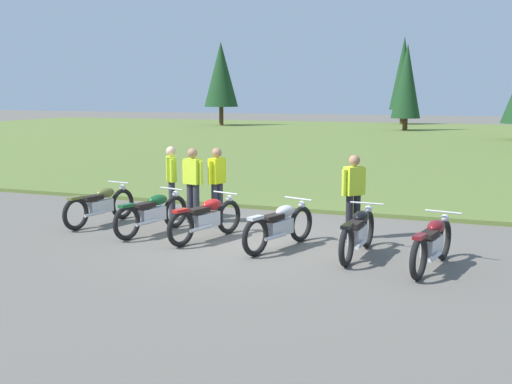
{
  "coord_description": "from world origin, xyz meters",
  "views": [
    {
      "loc": [
        4.23,
        -10.86,
        2.87
      ],
      "look_at": [
        0.0,
        0.6,
        0.9
      ],
      "focal_mm": 43.4,
      "sensor_mm": 36.0,
      "label": 1
    }
  ],
  "objects_px": {
    "motorcycle_olive": "(100,205)",
    "rider_in_hivis_vest": "(193,181)",
    "motorcycle_silver": "(280,225)",
    "rider_checking_bike": "(217,180)",
    "motorcycle_black": "(358,232)",
    "motorcycle_british_green": "(152,213)",
    "rider_near_row_end": "(172,178)",
    "rider_with_back_turned": "(354,191)",
    "motorcycle_red": "(206,218)",
    "motorcycle_maroon": "(432,243)"
  },
  "relations": [
    {
      "from": "motorcycle_maroon",
      "to": "rider_checking_bike",
      "type": "relative_size",
      "value": 1.24
    },
    {
      "from": "motorcycle_olive",
      "to": "motorcycle_silver",
      "type": "xyz_separation_m",
      "value": [
        4.36,
        -0.66,
        0.0
      ]
    },
    {
      "from": "motorcycle_black",
      "to": "rider_with_back_turned",
      "type": "bearing_deg",
      "value": 105.2
    },
    {
      "from": "rider_in_hivis_vest",
      "to": "rider_checking_bike",
      "type": "xyz_separation_m",
      "value": [
        0.46,
        0.27,
        0.0
      ]
    },
    {
      "from": "motorcycle_olive",
      "to": "motorcycle_silver",
      "type": "relative_size",
      "value": 1.03
    },
    {
      "from": "motorcycle_black",
      "to": "rider_near_row_end",
      "type": "relative_size",
      "value": 1.26
    },
    {
      "from": "motorcycle_silver",
      "to": "rider_checking_bike",
      "type": "height_order",
      "value": "rider_checking_bike"
    },
    {
      "from": "motorcycle_silver",
      "to": "rider_in_hivis_vest",
      "type": "distance_m",
      "value": 2.96
    },
    {
      "from": "motorcycle_olive",
      "to": "motorcycle_red",
      "type": "distance_m",
      "value": 2.84
    },
    {
      "from": "motorcycle_red",
      "to": "rider_with_back_turned",
      "type": "relative_size",
      "value": 1.22
    },
    {
      "from": "rider_checking_bike",
      "to": "motorcycle_silver",
      "type": "bearing_deg",
      "value": -40.78
    },
    {
      "from": "motorcycle_olive",
      "to": "rider_in_hivis_vest",
      "type": "height_order",
      "value": "rider_in_hivis_vest"
    },
    {
      "from": "motorcycle_black",
      "to": "rider_in_hivis_vest",
      "type": "height_order",
      "value": "rider_in_hivis_vest"
    },
    {
      "from": "motorcycle_black",
      "to": "motorcycle_british_green",
      "type": "bearing_deg",
      "value": 175.74
    },
    {
      "from": "motorcycle_black",
      "to": "motorcycle_maroon",
      "type": "xyz_separation_m",
      "value": [
        1.3,
        -0.37,
        0.0
      ]
    },
    {
      "from": "motorcycle_red",
      "to": "motorcycle_maroon",
      "type": "distance_m",
      "value": 4.37
    },
    {
      "from": "motorcycle_black",
      "to": "rider_near_row_end",
      "type": "height_order",
      "value": "rider_near_row_end"
    },
    {
      "from": "motorcycle_olive",
      "to": "motorcycle_red",
      "type": "xyz_separation_m",
      "value": [
        2.79,
        -0.51,
        0.0
      ]
    },
    {
      "from": "motorcycle_olive",
      "to": "rider_in_hivis_vest",
      "type": "bearing_deg",
      "value": 23.95
    },
    {
      "from": "motorcycle_red",
      "to": "rider_near_row_end",
      "type": "distance_m",
      "value": 2.29
    },
    {
      "from": "rider_in_hivis_vest",
      "to": "rider_near_row_end",
      "type": "relative_size",
      "value": 1.0
    },
    {
      "from": "motorcycle_black",
      "to": "rider_near_row_end",
      "type": "distance_m",
      "value": 4.98
    },
    {
      "from": "motorcycle_red",
      "to": "motorcycle_maroon",
      "type": "xyz_separation_m",
      "value": [
        4.33,
        -0.59,
        0.0
      ]
    },
    {
      "from": "motorcycle_british_green",
      "to": "motorcycle_black",
      "type": "relative_size",
      "value": 0.98
    },
    {
      "from": "motorcycle_british_green",
      "to": "motorcycle_maroon",
      "type": "xyz_separation_m",
      "value": [
        5.6,
        -0.69,
        0.0
      ]
    },
    {
      "from": "rider_near_row_end",
      "to": "rider_with_back_turned",
      "type": "bearing_deg",
      "value": -6.35
    },
    {
      "from": "motorcycle_black",
      "to": "rider_near_row_end",
      "type": "bearing_deg",
      "value": 158.91
    },
    {
      "from": "motorcycle_olive",
      "to": "rider_near_row_end",
      "type": "distance_m",
      "value": 1.68
    },
    {
      "from": "rider_in_hivis_vest",
      "to": "rider_with_back_turned",
      "type": "xyz_separation_m",
      "value": [
        3.62,
        -0.24,
        0.0
      ]
    },
    {
      "from": "rider_in_hivis_vest",
      "to": "motorcycle_olive",
      "type": "bearing_deg",
      "value": -156.05
    },
    {
      "from": "motorcycle_maroon",
      "to": "rider_checking_bike",
      "type": "height_order",
      "value": "rider_checking_bike"
    },
    {
      "from": "motorcycle_silver",
      "to": "motorcycle_black",
      "type": "height_order",
      "value": "same"
    },
    {
      "from": "motorcycle_maroon",
      "to": "rider_near_row_end",
      "type": "xyz_separation_m",
      "value": [
        -5.92,
        2.16,
        0.51
      ]
    },
    {
      "from": "motorcycle_olive",
      "to": "rider_with_back_turned",
      "type": "height_order",
      "value": "rider_with_back_turned"
    },
    {
      "from": "motorcycle_british_green",
      "to": "motorcycle_black",
      "type": "height_order",
      "value": "same"
    },
    {
      "from": "rider_in_hivis_vest",
      "to": "rider_near_row_end",
      "type": "xyz_separation_m",
      "value": [
        -0.65,
        0.23,
        0.0
      ]
    },
    {
      "from": "motorcycle_british_green",
      "to": "motorcycle_red",
      "type": "height_order",
      "value": "same"
    },
    {
      "from": "motorcycle_olive",
      "to": "motorcycle_black",
      "type": "bearing_deg",
      "value": -7.12
    },
    {
      "from": "motorcycle_silver",
      "to": "rider_near_row_end",
      "type": "height_order",
      "value": "rider_near_row_end"
    },
    {
      "from": "motorcycle_maroon",
      "to": "rider_with_back_turned",
      "type": "xyz_separation_m",
      "value": [
        -1.65,
        1.68,
        0.51
      ]
    },
    {
      "from": "motorcycle_black",
      "to": "rider_with_back_turned",
      "type": "distance_m",
      "value": 1.45
    },
    {
      "from": "rider_with_back_turned",
      "to": "motorcycle_silver",
      "type": "bearing_deg",
      "value": -131.88
    },
    {
      "from": "rider_with_back_turned",
      "to": "motorcycle_red",
      "type": "bearing_deg",
      "value": -157.81
    },
    {
      "from": "motorcycle_olive",
      "to": "motorcycle_british_green",
      "type": "height_order",
      "value": "same"
    },
    {
      "from": "motorcycle_black",
      "to": "motorcycle_silver",
      "type": "bearing_deg",
      "value": 177.51
    },
    {
      "from": "motorcycle_olive",
      "to": "rider_in_hivis_vest",
      "type": "relative_size",
      "value": 1.25
    },
    {
      "from": "motorcycle_silver",
      "to": "rider_with_back_turned",
      "type": "relative_size",
      "value": 1.21
    },
    {
      "from": "rider_checking_bike",
      "to": "motorcycle_red",
      "type": "bearing_deg",
      "value": -73.53
    },
    {
      "from": "rider_near_row_end",
      "to": "motorcycle_red",
      "type": "bearing_deg",
      "value": -44.67
    },
    {
      "from": "rider_with_back_turned",
      "to": "rider_checking_bike",
      "type": "bearing_deg",
      "value": 170.72
    }
  ]
}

